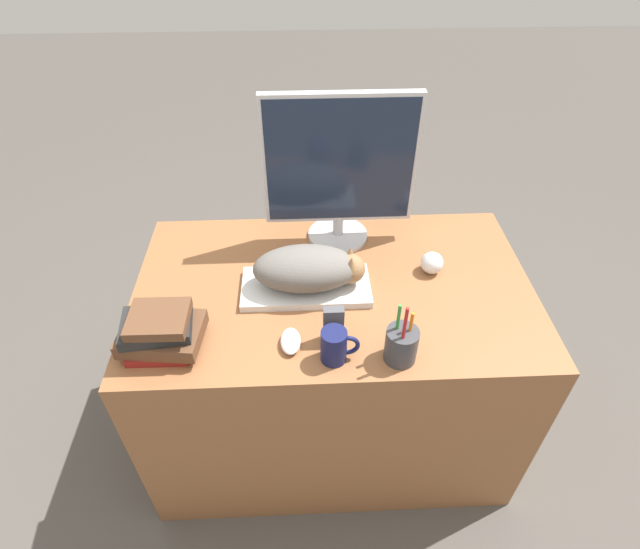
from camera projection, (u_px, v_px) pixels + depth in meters
ground_plane at (337, 513)px, 1.79m from camera, size 12.00×12.00×0.00m
desk at (332, 363)px, 1.82m from camera, size 1.25×0.75×0.77m
keyboard at (306, 287)px, 1.54m from camera, size 0.40×0.18×0.02m
cat at (310, 268)px, 1.49m from camera, size 0.34×0.17×0.13m
monitor at (340, 167)px, 1.57m from camera, size 0.49×0.21×0.51m
computer_mouse at (291, 341)px, 1.37m from camera, size 0.06×0.10×0.03m
coffee_mug at (335, 346)px, 1.31m from camera, size 0.10×0.07×0.10m
pen_cup at (401, 344)px, 1.31m from camera, size 0.09×0.09×0.21m
baseball at (432, 263)px, 1.59m from camera, size 0.07×0.07×0.07m
phone at (333, 325)px, 1.36m from camera, size 0.06×0.03×0.12m
book_stack at (160, 331)px, 1.34m from camera, size 0.23×0.18×0.13m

